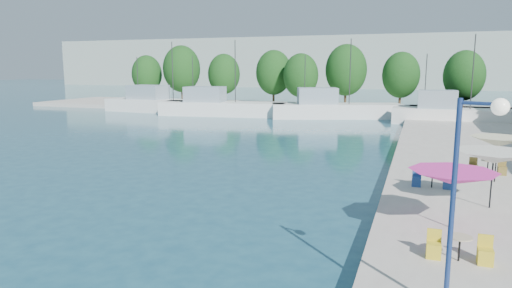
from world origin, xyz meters
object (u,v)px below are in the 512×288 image
at_px(trawler_02, 220,107).
at_px(umbrella_pink, 453,178).
at_px(street_lamp, 470,168).
at_px(trawler_01, 161,105).
at_px(umbrella_cream, 498,142).
at_px(trawler_04, 453,115).
at_px(trawler_03, 333,110).
at_px(umbrella_white, 494,157).

bearing_deg(trawler_02, umbrella_pink, -63.01).
distance_m(umbrella_pink, street_lamp, 6.60).
relative_size(trawler_01, umbrella_cream, 6.79).
distance_m(trawler_01, trawler_04, 38.44).
distance_m(umbrella_pink, umbrella_cream, 8.28).
bearing_deg(street_lamp, trawler_03, 125.49).
bearing_deg(umbrella_cream, trawler_04, 90.40).
bearing_deg(trawler_02, trawler_01, 163.46).
relative_size(trawler_02, trawler_03, 1.04).
height_order(trawler_02, umbrella_pink, trawler_02).
bearing_deg(umbrella_pink, trawler_04, 86.50).
xyz_separation_m(trawler_02, umbrella_white, (27.74, -35.05, 1.64)).
xyz_separation_m(trawler_04, umbrella_cream, (0.21, -29.78, 1.56)).
distance_m(trawler_01, umbrella_cream, 50.02).
xyz_separation_m(trawler_03, trawler_04, (13.76, -2.40, 0.00)).
bearing_deg(trawler_04, umbrella_pink, -93.68).
bearing_deg(trawler_04, umbrella_white, -91.22).
distance_m(trawler_02, street_lamp, 51.55).
xyz_separation_m(trawler_02, umbrella_pink, (26.07, -38.06, 1.35)).
relative_size(trawler_01, street_lamp, 3.52).
bearing_deg(umbrella_white, umbrella_pink, -119.11).
distance_m(trawler_04, umbrella_white, 34.70).
bearing_deg(street_lamp, trawler_04, 108.62).
bearing_deg(umbrella_pink, umbrella_cream, 72.34).
xyz_separation_m(trawler_02, trawler_03, (14.60, 2.01, 0.00)).
bearing_deg(trawler_03, trawler_01, 161.61).
relative_size(trawler_04, umbrella_pink, 4.42).
bearing_deg(trawler_01, street_lamp, -47.48).
bearing_deg(umbrella_white, trawler_01, 135.85).
xyz_separation_m(trawler_03, umbrella_white, (13.14, -37.06, 1.64)).
height_order(umbrella_white, umbrella_cream, umbrella_white).
xyz_separation_m(trawler_01, umbrella_pink, (36.09, -39.67, 1.35)).
height_order(trawler_01, trawler_04, same).
distance_m(trawler_02, umbrella_pink, 46.15).
height_order(trawler_04, umbrella_cream, trawler_04).
bearing_deg(umbrella_pink, umbrella_white, 60.89).
relative_size(trawler_03, umbrella_cream, 6.32).
height_order(trawler_04, umbrella_pink, trawler_04).
xyz_separation_m(trawler_04, umbrella_white, (-0.63, -34.66, 1.64)).
bearing_deg(trawler_02, umbrella_white, -59.05).
distance_m(trawler_03, umbrella_cream, 35.12).
xyz_separation_m(trawler_04, street_lamp, (-2.43, -44.05, 3.01)).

